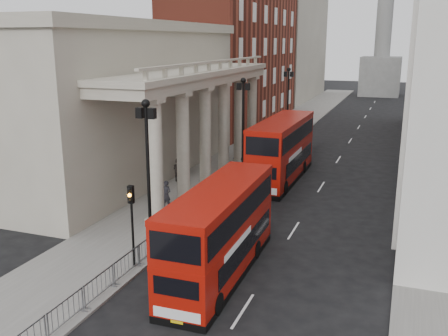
{
  "coord_description": "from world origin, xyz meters",
  "views": [
    {
      "loc": [
        11.92,
        -18.4,
        11.34
      ],
      "look_at": [
        0.98,
        11.25,
        3.22
      ],
      "focal_mm": 40.0,
      "sensor_mm": 36.0,
      "label": 1
    }
  ],
  "objects_px": {
    "bus_far": "(282,149)",
    "lamp_post_mid": "(243,121)",
    "traffic_light": "(132,211)",
    "pedestrian_b": "(178,170)",
    "pedestrian_c": "(238,156)",
    "lamp_post_south": "(148,166)",
    "pedestrian_a": "(166,195)",
    "bus_near": "(220,230)",
    "lamp_post_north": "(288,100)",
    "monument_column": "(385,16)"
  },
  "relations": [
    {
      "from": "pedestrian_a",
      "to": "bus_near",
      "type": "bearing_deg",
      "value": -42.99
    },
    {
      "from": "pedestrian_a",
      "to": "traffic_light",
      "type": "bearing_deg",
      "value": -68.17
    },
    {
      "from": "pedestrian_b",
      "to": "pedestrian_c",
      "type": "relative_size",
      "value": 1.03
    },
    {
      "from": "monument_column",
      "to": "pedestrian_c",
      "type": "relative_size",
      "value": 29.14
    },
    {
      "from": "pedestrian_c",
      "to": "lamp_post_north",
      "type": "bearing_deg",
      "value": 95.95
    },
    {
      "from": "traffic_light",
      "to": "pedestrian_b",
      "type": "distance_m",
      "value": 16.08
    },
    {
      "from": "monument_column",
      "to": "bus_near",
      "type": "xyz_separation_m",
      "value": [
        -2.14,
        -89.06,
        -13.63
      ]
    },
    {
      "from": "lamp_post_south",
      "to": "lamp_post_north",
      "type": "distance_m",
      "value": 32.0
    },
    {
      "from": "pedestrian_b",
      "to": "bus_near",
      "type": "bearing_deg",
      "value": 136.28
    },
    {
      "from": "bus_near",
      "to": "pedestrian_a",
      "type": "bearing_deg",
      "value": 130.57
    },
    {
      "from": "traffic_light",
      "to": "pedestrian_b",
      "type": "height_order",
      "value": "traffic_light"
    },
    {
      "from": "lamp_post_south",
      "to": "pedestrian_a",
      "type": "xyz_separation_m",
      "value": [
        -2.46,
        6.78,
        -3.83
      ]
    },
    {
      "from": "bus_far",
      "to": "lamp_post_mid",
      "type": "bearing_deg",
      "value": -161.67
    },
    {
      "from": "lamp_post_south",
      "to": "bus_far",
      "type": "distance_m",
      "value": 17.42
    },
    {
      "from": "bus_near",
      "to": "bus_far",
      "type": "height_order",
      "value": "bus_far"
    },
    {
      "from": "lamp_post_north",
      "to": "pedestrian_b",
      "type": "relative_size",
      "value": 4.33
    },
    {
      "from": "lamp_post_mid",
      "to": "pedestrian_a",
      "type": "distance_m",
      "value": 10.28
    },
    {
      "from": "bus_far",
      "to": "pedestrian_c",
      "type": "relative_size",
      "value": 6.33
    },
    {
      "from": "lamp_post_north",
      "to": "traffic_light",
      "type": "height_order",
      "value": "lamp_post_north"
    },
    {
      "from": "monument_column",
      "to": "bus_near",
      "type": "height_order",
      "value": "monument_column"
    },
    {
      "from": "lamp_post_south",
      "to": "pedestrian_a",
      "type": "bearing_deg",
      "value": 109.98
    },
    {
      "from": "monument_column",
      "to": "bus_far",
      "type": "height_order",
      "value": "monument_column"
    },
    {
      "from": "lamp_post_north",
      "to": "pedestrian_c",
      "type": "bearing_deg",
      "value": -98.09
    },
    {
      "from": "lamp_post_mid",
      "to": "traffic_light",
      "type": "xyz_separation_m",
      "value": [
        0.1,
        -18.02,
        -1.8
      ]
    },
    {
      "from": "pedestrian_a",
      "to": "pedestrian_c",
      "type": "relative_size",
      "value": 1.04
    },
    {
      "from": "monument_column",
      "to": "pedestrian_c",
      "type": "distance_m",
      "value": 70.2
    },
    {
      "from": "traffic_light",
      "to": "bus_near",
      "type": "bearing_deg",
      "value": 12.39
    },
    {
      "from": "pedestrian_a",
      "to": "pedestrian_b",
      "type": "height_order",
      "value": "pedestrian_a"
    },
    {
      "from": "pedestrian_a",
      "to": "bus_far",
      "type": "bearing_deg",
      "value": 67.07
    },
    {
      "from": "lamp_post_north",
      "to": "pedestrian_b",
      "type": "distance_m",
      "value": 19.73
    },
    {
      "from": "bus_far",
      "to": "pedestrian_c",
      "type": "xyz_separation_m",
      "value": [
        -4.8,
        2.91,
        -1.6
      ]
    },
    {
      "from": "bus_far",
      "to": "pedestrian_c",
      "type": "bearing_deg",
      "value": 149.2
    },
    {
      "from": "traffic_light",
      "to": "pedestrian_c",
      "type": "bearing_deg",
      "value": 94.74
    },
    {
      "from": "pedestrian_c",
      "to": "bus_far",
      "type": "bearing_deg",
      "value": -17.21
    },
    {
      "from": "lamp_post_north",
      "to": "pedestrian_c",
      "type": "height_order",
      "value": "lamp_post_north"
    },
    {
      "from": "bus_far",
      "to": "pedestrian_b",
      "type": "relative_size",
      "value": 6.13
    },
    {
      "from": "lamp_post_south",
      "to": "pedestrian_b",
      "type": "xyz_separation_m",
      "value": [
        -4.64,
        13.21,
        -3.83
      ]
    },
    {
      "from": "lamp_post_south",
      "to": "traffic_light",
      "type": "xyz_separation_m",
      "value": [
        0.1,
        -2.02,
        -1.8
      ]
    },
    {
      "from": "lamp_post_north",
      "to": "lamp_post_south",
      "type": "bearing_deg",
      "value": -90.0
    },
    {
      "from": "lamp_post_south",
      "to": "pedestrian_b",
      "type": "height_order",
      "value": "lamp_post_south"
    },
    {
      "from": "monument_column",
      "to": "lamp_post_south",
      "type": "xyz_separation_m",
      "value": [
        -6.6,
        -88.0,
        -11.07
      ]
    },
    {
      "from": "pedestrian_b",
      "to": "pedestrian_a",
      "type": "bearing_deg",
      "value": 122.44
    },
    {
      "from": "lamp_post_mid",
      "to": "pedestrian_c",
      "type": "height_order",
      "value": "lamp_post_mid"
    },
    {
      "from": "lamp_post_south",
      "to": "lamp_post_mid",
      "type": "relative_size",
      "value": 1.0
    },
    {
      "from": "lamp_post_south",
      "to": "bus_near",
      "type": "bearing_deg",
      "value": -13.4
    },
    {
      "from": "monument_column",
      "to": "pedestrian_c",
      "type": "height_order",
      "value": "monument_column"
    },
    {
      "from": "pedestrian_b",
      "to": "lamp_post_north",
      "type": "bearing_deg",
      "value": -90.08
    },
    {
      "from": "traffic_light",
      "to": "pedestrian_b",
      "type": "xyz_separation_m",
      "value": [
        -4.74,
        15.23,
        -2.03
      ]
    },
    {
      "from": "bus_near",
      "to": "pedestrian_b",
      "type": "distance_m",
      "value": 16.97
    },
    {
      "from": "bus_near",
      "to": "bus_far",
      "type": "xyz_separation_m",
      "value": [
        -1.37,
        18.06,
        0.3
      ]
    }
  ]
}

